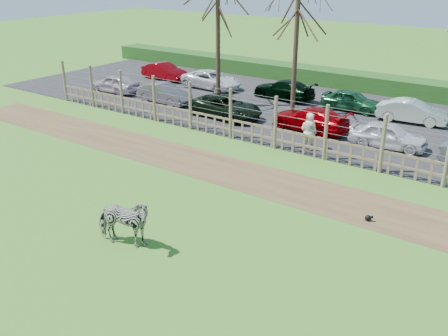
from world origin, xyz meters
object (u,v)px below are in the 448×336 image
Objects in this scene: zebra at (123,223)px; car_2 at (226,107)px; tree_left at (218,9)px; car_1 at (164,94)px; crow at (368,218)px; car_0 at (115,84)px; visitor_a at (310,132)px; car_3 at (310,119)px; car_4 at (388,135)px; visitor_b at (309,131)px; tree_mid at (297,27)px; car_8 at (211,80)px; car_9 at (284,89)px; car_7 at (164,71)px; car_11 at (412,111)px; car_10 at (352,100)px.

car_2 is (-5.29, 12.91, -0.16)m from zebra.
tree_left reaches higher than car_1.
crow is 17.24m from car_1.
tree_left is 9.06m from car_0.
visitor_a reaches higher than car_3.
car_1 is 1.03× the size of car_4.
zebra is 11.00m from visitor_b.
tree_mid is at bearing -129.00° from car_3.
crow is 19.76m from car_8.
car_9 is at bearing -132.77° from car_3.
car_2 is 9.00m from car_4.
car_7 is 9.90m from car_9.
car_4 is at bearing -83.04° from car_2.
car_11 is (8.09, -0.42, 0.00)m from car_9.
car_4 is 4.67m from car_11.
visitor_b is (3.33, -4.71, -3.96)m from tree_mid.
car_8 is at bearing 47.86° from car_2.
visitor_a reaches higher than car_2.
car_10 is at bearing 31.31° from car_4.
tree_left is 1.90× the size of car_9.
car_9 and car_11 have the same top height.
visitor_b reaches higher than car_1.
car_11 is (3.54, -0.33, 0.00)m from car_10.
tree_left is 5.58m from car_2.
car_3 and car_10 have the same top height.
visitor_a is at bearing 153.87° from car_11.
car_4 and car_9 have the same top height.
car_0 is 1.00× the size of car_10.
car_0 and car_10 have the same top height.
car_11 is (6.04, 2.23, -4.23)m from tree_mid.
car_4 is 18.90m from car_7.
car_7 is at bearing 175.95° from car_0.
visitor_b is 11.03m from car_1.
visitor_a is 0.11m from visitor_b.
car_0 and car_3 have the same top height.
car_7 is (-18.23, 4.97, 0.00)m from car_4.
zebra reaches higher than car_3.
car_8 is (-4.75, 5.08, 0.00)m from car_2.
car_7 is at bearing 90.70° from car_10.
car_0 is (-14.54, 13.33, -0.16)m from zebra.
visitor_b is 0.47× the size of car_1.
car_11 is at bearing -94.79° from car_10.
car_9 is (-4.21, 4.83, 0.00)m from car_3.
car_8 is 5.42m from car_9.
tree_left reaches higher than car_0.
car_9 is (-10.17, 12.49, 0.53)m from crow.
car_4 is at bearing -102.76° from car_7.
car_1 is at bearing -161.48° from tree_mid.
zebra is 16.58m from car_1.
car_8 is at bearing 65.13° from car_4.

